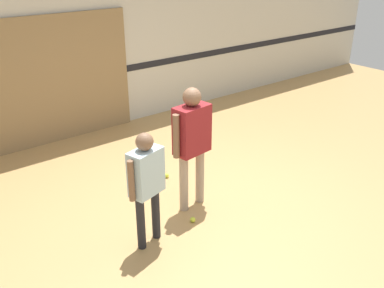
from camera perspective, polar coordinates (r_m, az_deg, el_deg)
name	(u,v)px	position (r m, az deg, el deg)	size (l,w,h in m)	color
ground_plane	(210,203)	(5.64, 2.36, -7.88)	(16.00, 16.00, 0.00)	tan
wall_back	(88,41)	(7.62, -13.69, 13.14)	(16.00, 0.07, 3.20)	beige
wall_panel	(36,84)	(7.34, -20.09, 7.53)	(3.31, 0.05, 2.10)	#93754C
person_instructor	(192,136)	(5.14, 0.00, 1.09)	(0.60, 0.30, 1.58)	tan
person_student_left	(146,178)	(4.55, -6.11, -4.50)	(0.49, 0.30, 1.34)	#232328
racket_spare_on_floor	(147,177)	(6.24, -5.97, -4.44)	(0.56, 0.39, 0.03)	blue
tennis_ball_near_instructor	(193,220)	(5.27, 0.10, -10.05)	(0.07, 0.07, 0.07)	#CCE038
tennis_ball_by_spare_racket	(167,176)	(6.22, -3.41, -4.22)	(0.07, 0.07, 0.07)	#CCE038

